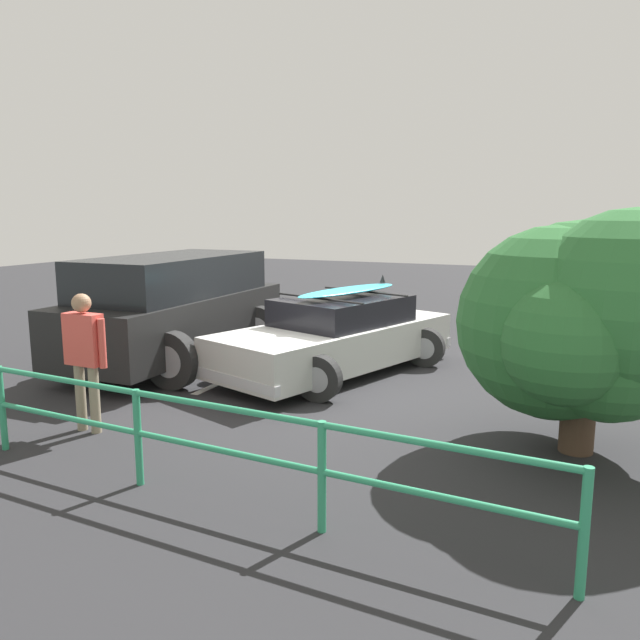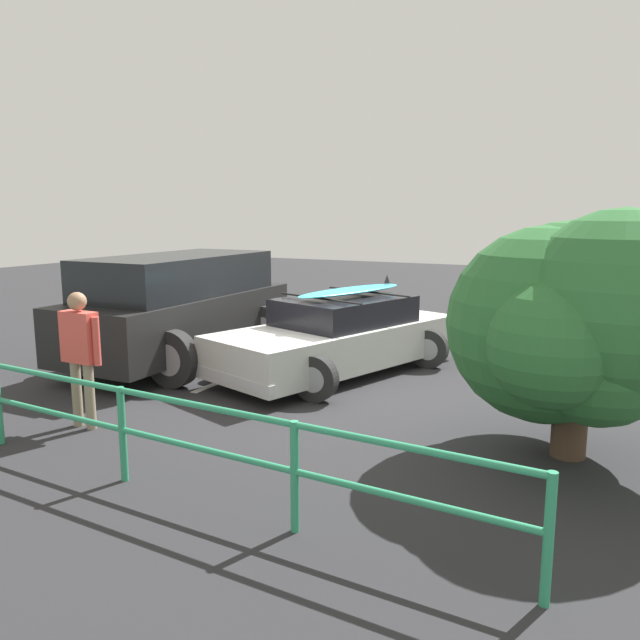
{
  "view_description": "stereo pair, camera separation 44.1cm",
  "coord_description": "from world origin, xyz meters",
  "px_view_note": "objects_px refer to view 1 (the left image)",
  "views": [
    {
      "loc": [
        -3.49,
        8.21,
        2.54
      ],
      "look_at": [
        0.21,
        -0.14,
        0.95
      ],
      "focal_mm": 35.0,
      "sensor_mm": 36.0,
      "label": 1
    },
    {
      "loc": [
        -3.88,
        8.02,
        2.54
      ],
      "look_at": [
        0.21,
        -0.14,
        0.95
      ],
      "focal_mm": 35.0,
      "sensor_mm": 36.0,
      "label": 2
    }
  ],
  "objects_px": {
    "sedan_car": "(337,336)",
    "bush_near_left": "(581,324)",
    "person_bystander": "(84,350)",
    "suv_car": "(175,308)"
  },
  "relations": [
    {
      "from": "suv_car",
      "to": "bush_near_left",
      "type": "bearing_deg",
      "value": 165.68
    },
    {
      "from": "suv_car",
      "to": "person_bystander",
      "type": "height_order",
      "value": "suv_car"
    },
    {
      "from": "suv_car",
      "to": "bush_near_left",
      "type": "relative_size",
      "value": 1.73
    },
    {
      "from": "sedan_car",
      "to": "suv_car",
      "type": "height_order",
      "value": "suv_car"
    },
    {
      "from": "sedan_car",
      "to": "bush_near_left",
      "type": "bearing_deg",
      "value": 149.1
    },
    {
      "from": "sedan_car",
      "to": "bush_near_left",
      "type": "height_order",
      "value": "bush_near_left"
    },
    {
      "from": "bush_near_left",
      "to": "person_bystander",
      "type": "bearing_deg",
      "value": 16.61
    },
    {
      "from": "sedan_car",
      "to": "person_bystander",
      "type": "bearing_deg",
      "value": 66.34
    },
    {
      "from": "person_bystander",
      "to": "sedan_car",
      "type": "bearing_deg",
      "value": -113.66
    },
    {
      "from": "person_bystander",
      "to": "bush_near_left",
      "type": "bearing_deg",
      "value": -163.39
    }
  ]
}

